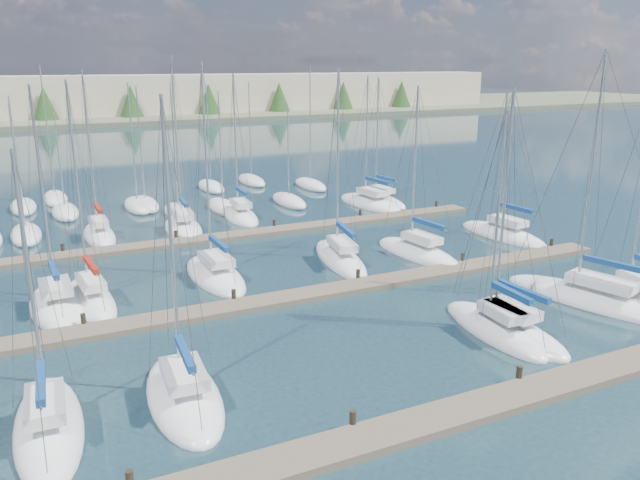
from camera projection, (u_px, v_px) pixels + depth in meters
name	position (u px, v px, depth m)	size (l,w,h in m)	color
ground	(153.00, 176.00, 74.20)	(400.00, 400.00, 0.00)	#223B44
dock_near	(455.00, 414.00, 23.95)	(44.00, 1.93, 1.10)	#6B5E4C
dock_mid	(305.00, 295.00, 36.08)	(44.00, 1.93, 1.10)	#6B5E4C
dock_far	(230.00, 236.00, 48.20)	(44.00, 1.93, 1.10)	#6B5E4C
sailboat_r	(380.00, 200.00, 60.29)	(3.11, 7.70, 12.46)	white
sailboat_o	(183.00, 227.00, 50.56)	(3.41, 7.85, 14.34)	white
sailboat_i	(92.00, 299.00, 35.39)	(2.88, 8.04, 13.02)	white
sailboat_m	(503.00, 234.00, 48.60)	(3.34, 8.67, 11.87)	white
sailboat_b	(49.00, 427.00, 23.05)	(2.81, 8.04, 11.13)	white
sailboat_e	(504.00, 329.00, 31.49)	(3.16, 8.16, 12.80)	white
sailboat_h	(57.00, 305.00, 34.54)	(3.13, 7.65, 12.81)	white
sailboat_l	(418.00, 253.00, 43.98)	(3.57, 8.37, 12.38)	white
sailboat_f	(591.00, 299.00, 35.39)	(5.69, 10.78, 14.53)	white
sailboat_n	(99.00, 235.00, 48.36)	(2.29, 7.34, 13.36)	white
sailboat_q	(370.00, 203.00, 59.24)	(3.91, 9.06, 12.69)	white
sailboat_p	(240.00, 215.00, 54.51)	(3.02, 7.71, 12.95)	white
sailboat_d	(496.00, 331.00, 31.23)	(2.60, 7.23, 11.91)	white
sailboat_c	(184.00, 396.00, 25.17)	(3.31, 7.78, 12.82)	white
sailboat_j	(215.00, 275.00, 39.41)	(3.05, 8.34, 13.89)	white
sailboat_k	(340.00, 258.00, 42.65)	(3.97, 9.21, 13.53)	white
sailboat_g	(638.00, 298.00, 35.59)	(4.10, 8.52, 13.66)	white
distant_boats	(140.00, 204.00, 58.25)	(36.93, 20.75, 13.30)	#9EA0A5
shoreline	(14.00, 87.00, 144.32)	(400.00, 60.00, 38.00)	#666B51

